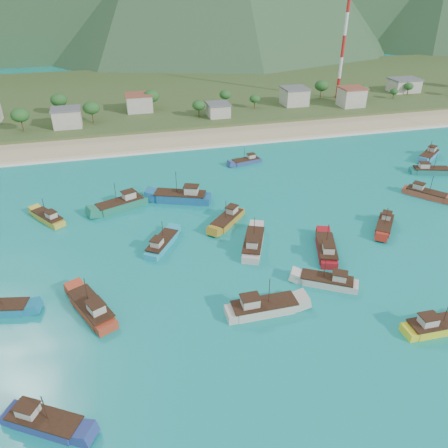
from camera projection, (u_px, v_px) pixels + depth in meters
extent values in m
plane|color=#0B827F|center=(241.00, 293.00, 72.66)|extent=(600.00, 600.00, 0.00)
cube|color=beige|center=(170.00, 140.00, 138.82)|extent=(400.00, 18.00, 1.20)
cube|color=#385123|center=(150.00, 95.00, 189.92)|extent=(400.00, 110.00, 2.40)
cube|color=white|center=(175.00, 150.00, 130.87)|extent=(400.00, 2.50, 0.08)
cube|color=beige|center=(67.00, 118.00, 143.91)|extent=(8.88, 6.90, 5.81)
cube|color=beige|center=(139.00, 103.00, 160.30)|extent=(9.14, 7.62, 5.90)
cube|color=beige|center=(218.00, 110.00, 154.99)|extent=(7.31, 7.37, 4.24)
cube|color=beige|center=(294.00, 97.00, 168.22)|extent=(9.00, 8.68, 6.06)
cube|color=beige|center=(351.00, 97.00, 166.41)|extent=(8.69, 7.73, 6.61)
cube|color=beige|center=(404.00, 86.00, 186.86)|extent=(11.79, 8.44, 5.05)
cylinder|color=red|center=(338.00, 88.00, 176.14)|extent=(1.20, 1.20, 7.95)
cylinder|color=white|center=(340.00, 68.00, 172.16)|extent=(1.20, 1.20, 7.95)
cylinder|color=red|center=(343.00, 46.00, 168.17)|extent=(1.20, 1.20, 7.95)
cylinder|color=white|center=(346.00, 24.00, 164.19)|extent=(1.20, 1.20, 7.95)
cylinder|color=red|center=(349.00, 0.00, 160.20)|extent=(1.20, 1.20, 7.95)
cube|color=#1C6F68|center=(431.00, 172.00, 115.60)|extent=(10.53, 5.83, 1.84)
cube|color=beige|center=(424.00, 166.00, 114.84)|extent=(2.74, 2.45, 1.49)
cylinder|color=#382114|center=(436.00, 161.00, 114.08)|extent=(0.12, 0.12, 4.13)
cube|color=beige|center=(264.00, 309.00, 68.37)|extent=(11.48, 3.40, 2.09)
cube|color=beige|center=(250.00, 302.00, 66.91)|extent=(2.61, 2.10, 1.70)
cylinder|color=#382114|center=(269.00, 291.00, 66.81)|extent=(0.12, 0.12, 4.70)
cube|color=#1F9BBA|center=(162.00, 245.00, 84.73)|extent=(7.80, 9.80, 1.78)
cube|color=beige|center=(157.00, 243.00, 82.27)|extent=(2.73, 2.85, 1.45)
cylinder|color=#382114|center=(162.00, 230.00, 83.73)|extent=(0.12, 0.12, 4.02)
cube|color=beige|center=(253.00, 244.00, 84.51)|extent=(7.57, 11.60, 2.04)
cube|color=beige|center=(252.00, 243.00, 81.63)|extent=(2.91, 3.16, 1.66)
cylinder|color=#382114|center=(254.00, 228.00, 83.40)|extent=(0.12, 0.12, 4.59)
cube|color=maroon|center=(326.00, 250.00, 82.94)|extent=(6.54, 11.09, 1.94)
cube|color=beige|center=(328.00, 248.00, 80.18)|extent=(2.65, 2.94, 1.57)
cylinder|color=#382114|center=(328.00, 234.00, 81.88)|extent=(0.12, 0.12, 4.36)
cube|color=navy|center=(246.00, 162.00, 121.72)|extent=(8.86, 4.26, 1.55)
cube|color=beige|center=(251.00, 156.00, 121.69)|extent=(2.22, 1.93, 1.26)
cylinder|color=#382114|center=(244.00, 154.00, 120.27)|extent=(0.12, 0.12, 3.49)
cube|color=gold|center=(48.00, 219.00, 93.75)|extent=(7.60, 9.22, 1.70)
cube|color=beige|center=(51.00, 215.00, 91.91)|extent=(2.61, 2.72, 1.38)
cylinder|color=#382114|center=(44.00, 206.00, 92.67)|extent=(0.12, 0.12, 3.81)
cube|color=#A8391F|center=(91.00, 309.00, 68.30)|extent=(7.82, 11.62, 2.05)
cube|color=beige|center=(96.00, 308.00, 65.83)|extent=(2.96, 3.20, 1.67)
cylinder|color=#382114|center=(86.00, 290.00, 67.05)|extent=(0.12, 0.12, 4.61)
cube|color=#BC4931|center=(426.00, 195.00, 103.55)|extent=(8.46, 9.68, 1.81)
cube|color=beige|center=(419.00, 186.00, 103.80)|extent=(2.84, 2.91, 1.47)
cylinder|color=#382114|center=(431.00, 184.00, 101.78)|extent=(0.12, 0.12, 4.08)
cube|color=#17739B|center=(0.00, 309.00, 68.44)|extent=(10.32, 4.90, 1.81)
cube|color=#307FBB|center=(429.00, 156.00, 125.15)|extent=(9.76, 8.27, 1.81)
cube|color=beige|center=(432.00, 149.00, 125.70)|extent=(2.90, 2.81, 1.47)
cylinder|color=#382114|center=(430.00, 147.00, 123.30)|extent=(0.12, 0.12, 4.07)
cube|color=#B12518|center=(384.00, 227.00, 90.73)|extent=(8.08, 9.07, 1.71)
cube|color=beige|center=(387.00, 216.00, 91.47)|extent=(2.69, 2.75, 1.39)
cylinder|color=#382114|center=(386.00, 216.00, 88.91)|extent=(0.12, 0.12, 3.85)
cube|color=#AF7E21|center=(227.00, 221.00, 92.64)|extent=(9.24, 9.46, 1.86)
cube|color=beige|center=(232.00, 210.00, 93.38)|extent=(2.96, 2.97, 1.51)
cylinder|color=#382114|center=(226.00, 210.00, 90.69)|extent=(0.12, 0.12, 4.18)
cube|color=yellow|center=(438.00, 327.00, 64.97)|extent=(10.51, 3.31, 1.90)
cube|color=beige|center=(428.00, 321.00, 63.68)|extent=(2.41, 1.96, 1.54)
cylinder|color=#382114|center=(447.00, 311.00, 63.54)|extent=(0.12, 0.12, 4.27)
cube|color=#1B7458|center=(120.00, 206.00, 98.38)|extent=(12.20, 7.61, 2.14)
cube|color=beige|center=(129.00, 195.00, 98.65)|extent=(3.28, 3.00, 1.74)
cylinder|color=#382114|center=(115.00, 193.00, 96.30)|extent=(0.12, 0.12, 4.81)
cube|color=#175990|center=(180.00, 198.00, 101.47)|extent=(13.63, 8.41, 2.39)
cube|color=beige|center=(191.00, 190.00, 100.11)|extent=(3.66, 3.33, 1.94)
cylinder|color=#382114|center=(176.00, 183.00, 99.60)|extent=(0.12, 0.12, 5.37)
cube|color=beige|center=(326.00, 282.00, 74.38)|extent=(9.89, 7.56, 1.78)
cube|color=beige|center=(340.00, 277.00, 73.08)|extent=(2.84, 2.69, 1.45)
cylinder|color=#382114|center=(325.00, 268.00, 73.07)|extent=(0.12, 0.12, 4.01)
cube|color=navy|center=(46.00, 424.00, 51.14)|extent=(10.07, 7.66, 1.81)
cube|color=beige|center=(28.00, 410.00, 50.81)|extent=(2.88, 2.73, 1.47)
cylinder|color=#382114|center=(45.00, 408.00, 49.52)|extent=(0.12, 0.12, 4.08)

